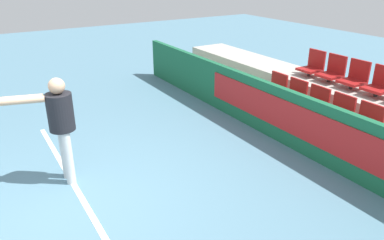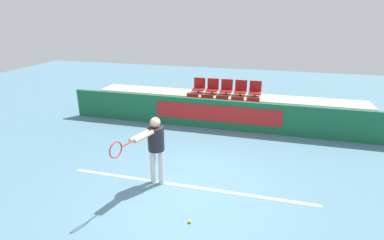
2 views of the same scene
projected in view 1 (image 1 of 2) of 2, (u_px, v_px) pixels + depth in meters
name	position (u px, v px, depth m)	size (l,w,h in m)	color
ground_plane	(65.00, 209.00, 4.93)	(30.00, 30.00, 0.00)	slate
court_baseline	(85.00, 203.00, 5.06)	(5.64, 0.08, 0.01)	white
barrier_wall	(285.00, 116.00, 6.60)	(10.42, 0.14, 1.00)	#19603D
bleacher_tier_front	(307.00, 126.00, 7.01)	(10.02, 1.06, 0.36)	#ADA89E
bleacher_tier_middle	(346.00, 106.00, 7.45)	(10.02, 1.06, 0.72)	#ADA89E
stadium_chair_0	(275.00, 89.00, 7.76)	(0.44, 0.42, 0.55)	#333333
stadium_chair_1	(294.00, 96.00, 7.34)	(0.44, 0.42, 0.55)	#333333
stadium_chair_2	(315.00, 104.00, 6.92)	(0.44, 0.42, 0.55)	#333333
stadium_chair_3	(339.00, 113.00, 6.50)	(0.44, 0.42, 0.55)	#333333
stadium_chair_4	(366.00, 124.00, 6.08)	(0.44, 0.42, 0.55)	#333333
stadium_chair_5	(313.00, 65.00, 8.13)	(0.44, 0.42, 0.55)	#333333
stadium_chair_6	(333.00, 71.00, 7.71)	(0.44, 0.42, 0.55)	#333333
stadium_chair_7	(355.00, 77.00, 7.29)	(0.44, 0.42, 0.55)	#333333
stadium_chair_8	(380.00, 84.00, 6.86)	(0.44, 0.42, 0.55)	#333333
tennis_player	(57.00, 119.00, 5.21)	(0.56, 1.48, 1.58)	silver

